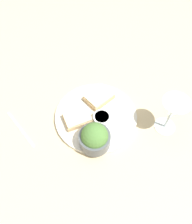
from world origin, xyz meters
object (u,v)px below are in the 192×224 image
Objects in this scene: sauce_ramekin at (102,118)px; fork at (20,129)px; cheese_toast_far at (77,118)px; salad_bowl at (95,138)px; wine_glass at (173,110)px; cheese_toast_near at (99,97)px.

sauce_ramekin is 0.28m from fork.
cheese_toast_far is at bearing -54.39° from sauce_ramekin.
salad_bowl is at bearing 70.90° from cheese_toast_far.
salad_bowl is 0.26m from wine_glass.
salad_bowl is 0.92× the size of cheese_toast_near.
cheese_toast_near is 0.26m from wine_glass.
salad_bowl is 0.27m from fork.
cheese_toast_far is 0.78× the size of wine_glass.
wine_glass is 0.51m from fork.
cheese_toast_far is (0.05, -0.07, -0.00)m from sauce_ramekin.
wine_glass is (-0.12, 0.19, 0.07)m from sauce_ramekin.
cheese_toast_near is (-0.15, -0.09, -0.02)m from salad_bowl.
salad_bowl is at bearing 20.27° from sauce_ramekin.
fork is (0.19, -0.21, -0.03)m from sauce_ramekin.
salad_bowl is 0.09m from sauce_ramekin.
cheese_toast_near is at bearing -148.65° from salad_bowl.
sauce_ramekin is (-0.08, -0.03, -0.02)m from salad_bowl.
cheese_toast_far is at bearing 133.79° from fork.
wine_glass is at bearing 100.60° from cheese_toast_near.
salad_bowl is 0.70× the size of wine_glass.
cheese_toast_far is (0.12, -0.01, -0.00)m from cheese_toast_near.
sauce_ramekin is 0.42× the size of wine_glass.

